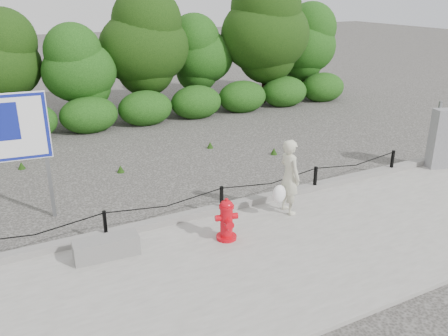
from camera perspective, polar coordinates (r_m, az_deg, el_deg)
name	(u,v)px	position (r m, az deg, el deg)	size (l,w,h in m)	color
ground	(222,215)	(10.29, -0.29, -5.71)	(90.00, 90.00, 0.00)	#2D2B28
sidewalk	(273,258)	(8.77, 5.88, -10.66)	(14.00, 4.00, 0.08)	gray
curb	(221,208)	(10.26, -0.42, -4.86)	(14.00, 0.22, 0.14)	slate
chain_barrier	(222,196)	(10.09, -0.30, -3.40)	(10.06, 0.06, 0.60)	black
treeline	(128,48)	(17.92, -11.49, 13.99)	(20.24, 3.67, 5.06)	black
fire_hydrant	(227,220)	(9.04, 0.31, -6.27)	(0.46, 0.48, 0.85)	red
pedestrian	(289,178)	(10.02, 7.81, -1.17)	(0.69, 0.60, 1.63)	beige
concrete_block	(106,247)	(8.85, -13.97, -9.23)	(1.15, 0.40, 0.37)	slate
utility_cabinet	(442,139)	(13.75, 24.74, 3.23)	(0.68, 0.52, 1.76)	gray
advertising_sign	(4,134)	(10.23, -24.98, 3.68)	(1.70, 0.32, 2.73)	slate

